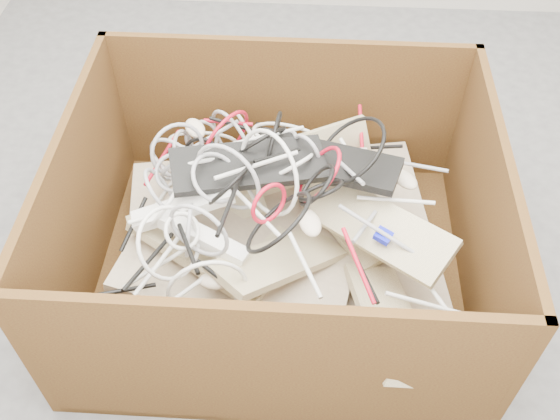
# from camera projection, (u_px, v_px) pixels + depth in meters

# --- Properties ---
(ground) EXTENTS (3.00, 3.00, 0.00)m
(ground) POSITION_uv_depth(u_px,v_px,m) (292.00, 235.00, 2.20)
(ground) COLOR #4B4B4D
(ground) RESTS_ON ground
(cardboard_box) EXTENTS (1.21, 1.01, 0.58)m
(cardboard_box) POSITION_uv_depth(u_px,v_px,m) (274.00, 247.00, 1.98)
(cardboard_box) COLOR #391B0E
(cardboard_box) RESTS_ON ground
(keyboard_pile) EXTENTS (1.01, 0.87, 0.38)m
(keyboard_pile) POSITION_uv_depth(u_px,v_px,m) (291.00, 224.00, 1.87)
(keyboard_pile) COLOR #CBBD8F
(keyboard_pile) RESTS_ON cardboard_box
(mice_scatter) EXTENTS (0.78, 0.58, 0.16)m
(mice_scatter) POSITION_uv_depth(u_px,v_px,m) (261.00, 199.00, 1.83)
(mice_scatter) COLOR beige
(mice_scatter) RESTS_ON keyboard_pile
(power_strip_left) EXTENTS (0.30, 0.12, 0.12)m
(power_strip_left) POSITION_uv_depth(u_px,v_px,m) (183.00, 207.00, 1.78)
(power_strip_left) COLOR white
(power_strip_left) RESTS_ON keyboard_pile
(power_strip_right) EXTENTS (0.27, 0.15, 0.09)m
(power_strip_right) POSITION_uv_depth(u_px,v_px,m) (204.00, 238.00, 1.75)
(power_strip_right) COLOR white
(power_strip_right) RESTS_ON keyboard_pile
(vga_plug) EXTENTS (0.06, 0.06, 0.03)m
(vga_plug) POSITION_uv_depth(u_px,v_px,m) (383.00, 236.00, 1.74)
(vga_plug) COLOR #0D16C8
(vga_plug) RESTS_ON keyboard_pile
(cable_tangle) EXTENTS (1.08, 0.79, 0.46)m
(cable_tangle) POSITION_uv_depth(u_px,v_px,m) (243.00, 175.00, 1.84)
(cable_tangle) COLOR #99999E
(cable_tangle) RESTS_ON keyboard_pile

